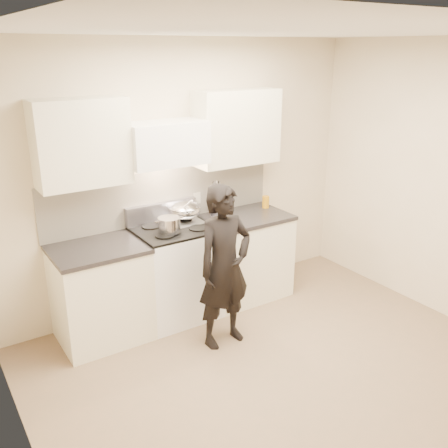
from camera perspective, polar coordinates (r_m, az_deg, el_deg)
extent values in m
plane|color=#7F6349|center=(4.40, 7.45, -16.83)|extent=(4.00, 4.00, 0.00)
cube|color=beige|center=(5.15, -4.55, 5.46)|extent=(4.00, 0.04, 2.70)
cube|color=beige|center=(2.95, -22.75, -7.17)|extent=(0.04, 3.50, 2.70)
cube|color=silver|center=(3.55, 9.48, 20.79)|extent=(4.00, 3.50, 0.02)
cube|color=silver|center=(5.07, -6.92, 3.23)|extent=(2.50, 0.02, 0.53)
cube|color=#A6A5B9|center=(5.06, -7.17, 1.35)|extent=(0.76, 0.08, 0.20)
cube|color=white|center=(4.75, -6.72, 9.15)|extent=(0.76, 0.40, 0.40)
cylinder|color=silver|center=(4.63, -5.63, 6.64)|extent=(0.66, 0.02, 0.02)
cube|color=#ECE7CA|center=(5.18, 1.44, 10.98)|extent=(0.90, 0.33, 0.75)
cube|color=#ECE7CA|center=(4.49, -16.01, 8.89)|extent=(0.80, 0.33, 0.75)
cube|color=#B8B2A8|center=(5.25, -3.11, 2.96)|extent=(0.08, 0.01, 0.12)
cube|color=white|center=(5.04, -5.51, -5.63)|extent=(0.76, 0.65, 0.92)
cube|color=black|center=(4.86, -5.68, -0.59)|extent=(0.76, 0.65, 0.02)
cube|color=#BCBCBC|center=(5.02, -4.71, 0.30)|extent=(0.36, 0.34, 0.01)
cylinder|color=silver|center=(4.67, -3.94, -3.39)|extent=(0.62, 0.02, 0.02)
cylinder|color=black|center=(4.65, -6.80, -1.32)|extent=(0.18, 0.18, 0.01)
cylinder|color=black|center=(4.81, -2.96, -0.49)|extent=(0.18, 0.18, 0.01)
cylinder|color=black|center=(4.91, -8.37, -0.26)|extent=(0.18, 0.18, 0.01)
cylinder|color=black|center=(5.06, -4.67, 0.49)|extent=(0.18, 0.18, 0.01)
cube|color=#ECE7CA|center=(5.44, 2.27, -3.82)|extent=(0.90, 0.65, 0.88)
cube|color=black|center=(5.28, 2.33, 0.77)|extent=(0.92, 0.67, 0.04)
cube|color=#ECE7CA|center=(4.78, -13.87, -7.88)|extent=(0.80, 0.65, 0.88)
cube|color=black|center=(4.59, -14.33, -2.78)|extent=(0.82, 0.67, 0.04)
ellipsoid|color=silver|center=(5.03, -4.57, 1.53)|extent=(0.32, 0.32, 0.18)
torus|color=silver|center=(5.01, -4.58, 1.98)|extent=(0.34, 0.34, 0.01)
ellipsoid|color=beige|center=(5.03, -4.56, 1.43)|extent=(0.18, 0.18, 0.08)
cylinder|color=silver|center=(4.87, -4.34, 2.12)|extent=(0.03, 0.24, 0.17)
cylinder|color=silver|center=(4.70, -6.30, -0.09)|extent=(0.22, 0.22, 0.14)
cube|color=silver|center=(4.63, -7.75, 0.25)|extent=(0.04, 0.02, 0.01)
cube|color=silver|center=(4.73, -4.93, 0.78)|extent=(0.04, 0.02, 0.01)
cylinder|color=#A6A5B9|center=(5.24, -0.85, 2.02)|extent=(0.14, 0.14, 0.19)
cylinder|color=black|center=(5.24, -0.60, 3.10)|extent=(0.02, 0.02, 0.34)
cylinder|color=silver|center=(5.25, -0.84, 3.13)|extent=(0.02, 0.02, 0.34)
cylinder|color=#A6A5B9|center=(5.24, -1.09, 3.11)|extent=(0.02, 0.02, 0.34)
cylinder|color=black|center=(5.22, -1.21, 3.04)|extent=(0.02, 0.02, 0.34)
cylinder|color=#A6A5B9|center=(5.19, -1.12, 2.97)|extent=(0.02, 0.02, 0.34)
cylinder|color=silver|center=(5.18, -0.87, 2.93)|extent=(0.02, 0.02, 0.34)
cylinder|color=black|center=(5.19, -0.62, 2.96)|extent=(0.02, 0.02, 0.34)
cylinder|color=#A6A5B9|center=(5.21, -0.50, 3.03)|extent=(0.02, 0.02, 0.34)
cylinder|color=orange|center=(5.31, -0.30, 1.53)|extent=(0.04, 0.04, 0.07)
cylinder|color=#CD0100|center=(5.29, -0.30, 2.02)|extent=(0.04, 0.04, 0.02)
cylinder|color=#B97A0E|center=(5.53, 4.79, 2.53)|extent=(0.08, 0.08, 0.13)
imported|color=black|center=(4.45, 0.06, -4.92)|extent=(0.57, 0.40, 1.51)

